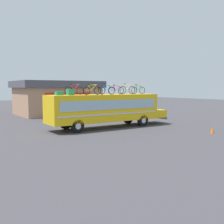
{
  "coord_description": "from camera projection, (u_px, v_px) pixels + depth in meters",
  "views": [
    {
      "loc": [
        -12.29,
        -19.71,
        3.47
      ],
      "look_at": [
        0.81,
        0.0,
        1.35
      ],
      "focal_mm": 42.99,
      "sensor_mm": 36.0,
      "label": 1
    }
  ],
  "objects": [
    {
      "name": "ground_plane",
      "position": [
        104.0,
        128.0,
        23.44
      ],
      "size": [
        120.0,
        120.0,
        0.0
      ],
      "primitive_type": "plane",
      "color": "#423F44"
    },
    {
      "name": "bus",
      "position": [
        106.0,
        108.0,
        23.41
      ],
      "size": [
        11.62,
        2.57,
        2.91
      ],
      "color": "yellow",
      "rests_on": "ground"
    },
    {
      "name": "luggage_bag_1",
      "position": [
        59.0,
        93.0,
        21.17
      ],
      "size": [
        0.58,
        0.42,
        0.29
      ],
      "primitive_type": "cube",
      "color": "#1E7F66",
      "rests_on": "bus"
    },
    {
      "name": "luggage_bag_2",
      "position": [
        70.0,
        92.0,
        21.36
      ],
      "size": [
        0.49,
        0.51,
        0.48
      ],
      "primitive_type": "cube",
      "color": "#1E7F66",
      "rests_on": "bus"
    },
    {
      "name": "rooftop_bicycle_1",
      "position": [
        74.0,
        90.0,
        22.05
      ],
      "size": [
        1.75,
        0.44,
        0.9
      ],
      "color": "black",
      "rests_on": "bus"
    },
    {
      "name": "rooftop_bicycle_2",
      "position": [
        92.0,
        90.0,
        22.12
      ],
      "size": [
        1.71,
        0.44,
        0.89
      ],
      "color": "black",
      "rests_on": "bus"
    },
    {
      "name": "rooftop_bicycle_3",
      "position": [
        107.0,
        90.0,
        22.88
      ],
      "size": [
        1.68,
        0.44,
        0.91
      ],
      "color": "black",
      "rests_on": "bus"
    },
    {
      "name": "rooftop_bicycle_4",
      "position": [
        116.0,
        90.0,
        23.94
      ],
      "size": [
        1.65,
        0.44,
        0.86
      ],
      "color": "black",
      "rests_on": "bus"
    },
    {
      "name": "rooftop_bicycle_5",
      "position": [
        127.0,
        90.0,
        24.67
      ],
      "size": [
        1.79,
        0.44,
        0.97
      ],
      "color": "black",
      "rests_on": "bus"
    },
    {
      "name": "rooftop_bicycle_6",
      "position": [
        138.0,
        90.0,
        25.43
      ],
      "size": [
        1.67,
        0.44,
        0.9
      ],
      "color": "black",
      "rests_on": "bus"
    },
    {
      "name": "roadside_building",
      "position": [
        57.0,
        97.0,
        35.58
      ],
      "size": [
        10.54,
        7.99,
        4.36
      ],
      "color": "tan",
      "rests_on": "ground"
    },
    {
      "name": "traffic_cone",
      "position": [
        212.0,
        130.0,
        20.57
      ],
      "size": [
        0.29,
        0.29,
        0.52
      ],
      "primitive_type": "cone",
      "color": "orange",
      "rests_on": "ground"
    }
  ]
}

